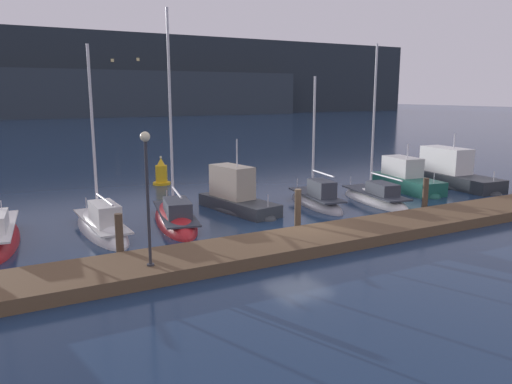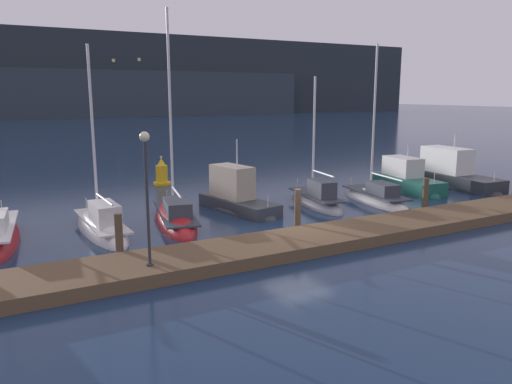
{
  "view_description": "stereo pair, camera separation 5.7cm",
  "coord_description": "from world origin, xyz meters",
  "px_view_note": "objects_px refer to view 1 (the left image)",
  "views": [
    {
      "loc": [
        -11.46,
        -17.28,
        5.96
      ],
      "look_at": [
        0.0,
        3.87,
        1.2
      ],
      "focal_mm": 35.0,
      "sensor_mm": 36.0,
      "label": 1
    },
    {
      "loc": [
        -11.41,
        -17.3,
        5.96
      ],
      "look_at": [
        0.0,
        3.87,
        1.2
      ],
      "focal_mm": 35.0,
      "sensor_mm": 36.0,
      "label": 2
    }
  ],
  "objects_px": {
    "motorboat_berth_5": "(237,202)",
    "channel_buoy": "(161,174)",
    "motorboat_berth_8": "(406,185)",
    "dock_lamppost": "(147,178)",
    "motorboat_berth_9": "(451,178)",
    "sailboat_berth_3": "(102,229)",
    "sailboat_berth_4": "(176,221)",
    "sailboat_berth_6": "(316,202)",
    "sailboat_berth_7": "(375,200)"
  },
  "relations": [
    {
      "from": "sailboat_berth_4",
      "to": "sailboat_berth_7",
      "type": "height_order",
      "value": "sailboat_berth_4"
    },
    {
      "from": "motorboat_berth_5",
      "to": "sailboat_berth_7",
      "type": "xyz_separation_m",
      "value": [
        7.66,
        -1.92,
        -0.31
      ]
    },
    {
      "from": "sailboat_berth_6",
      "to": "channel_buoy",
      "type": "bearing_deg",
      "value": 118.16
    },
    {
      "from": "channel_buoy",
      "to": "dock_lamppost",
      "type": "distance_m",
      "value": 17.66
    },
    {
      "from": "sailboat_berth_4",
      "to": "sailboat_berth_6",
      "type": "xyz_separation_m",
      "value": [
        7.99,
        -0.06,
        0.06
      ]
    },
    {
      "from": "sailboat_berth_3",
      "to": "motorboat_berth_8",
      "type": "bearing_deg",
      "value": 2.54
    },
    {
      "from": "sailboat_berth_3",
      "to": "motorboat_berth_5",
      "type": "relative_size",
      "value": 1.51
    },
    {
      "from": "sailboat_berth_7",
      "to": "dock_lamppost",
      "type": "distance_m",
      "value": 15.79
    },
    {
      "from": "motorboat_berth_5",
      "to": "sailboat_berth_6",
      "type": "relative_size",
      "value": 0.78
    },
    {
      "from": "motorboat_berth_8",
      "to": "dock_lamppost",
      "type": "height_order",
      "value": "dock_lamppost"
    },
    {
      "from": "dock_lamppost",
      "to": "motorboat_berth_5",
      "type": "bearing_deg",
      "value": 47.4
    },
    {
      "from": "sailboat_berth_4",
      "to": "channel_buoy",
      "type": "bearing_deg",
      "value": 75.58
    },
    {
      "from": "motorboat_berth_5",
      "to": "motorboat_berth_8",
      "type": "relative_size",
      "value": 0.98
    },
    {
      "from": "motorboat_berth_8",
      "to": "dock_lamppost",
      "type": "xyz_separation_m",
      "value": [
        -18.58,
        -7.29,
        2.99
      ]
    },
    {
      "from": "sailboat_berth_4",
      "to": "sailboat_berth_6",
      "type": "height_order",
      "value": "sailboat_berth_4"
    },
    {
      "from": "motorboat_berth_5",
      "to": "motorboat_berth_9",
      "type": "bearing_deg",
      "value": -1.15
    },
    {
      "from": "channel_buoy",
      "to": "dock_lamppost",
      "type": "relative_size",
      "value": 0.44
    },
    {
      "from": "motorboat_berth_5",
      "to": "dock_lamppost",
      "type": "relative_size",
      "value": 1.34
    },
    {
      "from": "sailboat_berth_6",
      "to": "sailboat_berth_3",
      "type": "bearing_deg",
      "value": 179.73
    },
    {
      "from": "channel_buoy",
      "to": "dock_lamppost",
      "type": "bearing_deg",
      "value": -109.07
    },
    {
      "from": "sailboat_berth_3",
      "to": "sailboat_berth_6",
      "type": "height_order",
      "value": "sailboat_berth_3"
    },
    {
      "from": "sailboat_berth_3",
      "to": "motorboat_berth_5",
      "type": "distance_m",
      "value": 7.12
    },
    {
      "from": "sailboat_berth_6",
      "to": "channel_buoy",
      "type": "height_order",
      "value": "sailboat_berth_6"
    },
    {
      "from": "motorboat_berth_8",
      "to": "channel_buoy",
      "type": "distance_m",
      "value": 15.84
    },
    {
      "from": "sailboat_berth_3",
      "to": "sailboat_berth_7",
      "type": "distance_m",
      "value": 14.74
    },
    {
      "from": "channel_buoy",
      "to": "sailboat_berth_6",
      "type": "bearing_deg",
      "value": -61.84
    },
    {
      "from": "dock_lamppost",
      "to": "motorboat_berth_9",
      "type": "bearing_deg",
      "value": 17.55
    },
    {
      "from": "sailboat_berth_4",
      "to": "channel_buoy",
      "type": "xyz_separation_m",
      "value": [
        2.58,
        10.05,
        0.59
      ]
    },
    {
      "from": "sailboat_berth_3",
      "to": "sailboat_berth_4",
      "type": "distance_m",
      "value": 3.37
    },
    {
      "from": "sailboat_berth_4",
      "to": "sailboat_berth_7",
      "type": "bearing_deg",
      "value": -4.95
    },
    {
      "from": "motorboat_berth_5",
      "to": "motorboat_berth_9",
      "type": "xyz_separation_m",
      "value": [
        15.59,
        -0.31,
        0.06
      ]
    },
    {
      "from": "dock_lamppost",
      "to": "channel_buoy",
      "type": "bearing_deg",
      "value": 70.93
    },
    {
      "from": "sailboat_berth_7",
      "to": "sailboat_berth_6",
      "type": "bearing_deg",
      "value": 164.59
    },
    {
      "from": "sailboat_berth_4",
      "to": "motorboat_berth_5",
      "type": "xyz_separation_m",
      "value": [
        3.68,
        0.94,
        0.32
      ]
    },
    {
      "from": "sailboat_berth_7",
      "to": "motorboat_berth_8",
      "type": "distance_m",
      "value": 4.5
    },
    {
      "from": "motorboat_berth_5",
      "to": "channel_buoy",
      "type": "relative_size",
      "value": 3.05
    },
    {
      "from": "sailboat_berth_3",
      "to": "motorboat_berth_8",
      "type": "xyz_separation_m",
      "value": [
        18.83,
        0.83,
        0.21
      ]
    },
    {
      "from": "sailboat_berth_6",
      "to": "motorboat_berth_9",
      "type": "relative_size",
      "value": 0.98
    },
    {
      "from": "dock_lamppost",
      "to": "motorboat_berth_8",
      "type": "bearing_deg",
      "value": 21.42
    },
    {
      "from": "sailboat_berth_7",
      "to": "motorboat_berth_5",
      "type": "bearing_deg",
      "value": 165.94
    },
    {
      "from": "motorboat_berth_9",
      "to": "dock_lamppost",
      "type": "relative_size",
      "value": 1.76
    },
    {
      "from": "sailboat_berth_3",
      "to": "motorboat_berth_5",
      "type": "height_order",
      "value": "sailboat_berth_3"
    },
    {
      "from": "sailboat_berth_4",
      "to": "dock_lamppost",
      "type": "relative_size",
      "value": 2.42
    },
    {
      "from": "sailboat_berth_6",
      "to": "sailboat_berth_4",
      "type": "bearing_deg",
      "value": 179.57
    },
    {
      "from": "motorboat_berth_5",
      "to": "motorboat_berth_9",
      "type": "distance_m",
      "value": 15.6
    },
    {
      "from": "sailboat_berth_4",
      "to": "channel_buoy",
      "type": "relative_size",
      "value": 5.51
    },
    {
      "from": "sailboat_berth_4",
      "to": "sailboat_berth_6",
      "type": "relative_size",
      "value": 1.41
    },
    {
      "from": "motorboat_berth_5",
      "to": "sailboat_berth_6",
      "type": "bearing_deg",
      "value": -12.99
    },
    {
      "from": "motorboat_berth_9",
      "to": "channel_buoy",
      "type": "distance_m",
      "value": 19.17
    },
    {
      "from": "sailboat_berth_3",
      "to": "sailboat_berth_7",
      "type": "xyz_separation_m",
      "value": [
        14.71,
        -0.98,
        -0.0
      ]
    }
  ]
}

